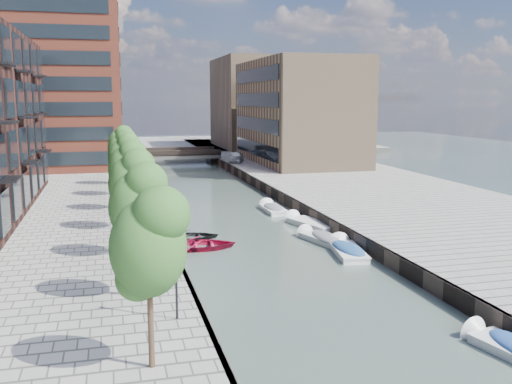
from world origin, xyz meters
name	(u,v)px	position (x,y,z in m)	size (l,w,h in m)	color
water	(213,200)	(0.00, 40.00, 0.00)	(300.00, 300.00, 0.00)	#38473F
quay_right	(364,189)	(16.00, 40.00, 0.50)	(20.00, 140.00, 1.00)	gray
quay_wall_left	(149,198)	(-6.10, 40.00, 0.50)	(0.25, 140.00, 1.00)	#332823
quay_wall_right	(273,193)	(6.10, 40.00, 0.50)	(0.25, 140.00, 1.00)	#332823
far_closure	(159,146)	(0.00, 100.00, 0.50)	(80.00, 40.00, 1.00)	gray
tower	(45,49)	(-17.00, 65.00, 16.00)	(18.00, 18.00, 30.00)	brown
tan_block_near	(297,112)	(16.00, 62.00, 8.00)	(12.00, 25.00, 14.00)	#907558
tan_block_far	(252,103)	(16.00, 88.00, 9.00)	(12.00, 20.00, 16.00)	#907558
bridge	(175,155)	(0.00, 72.00, 1.39)	(13.00, 6.00, 1.30)	gray
tree_0	(148,241)	(-8.50, 4.00, 5.31)	(2.50, 2.50, 5.95)	#382619
tree_1	(137,203)	(-8.50, 11.00, 5.31)	(2.50, 2.50, 5.95)	#382619
tree_2	(131,181)	(-8.50, 18.00, 5.31)	(2.50, 2.50, 5.95)	#382619
tree_3	(127,166)	(-8.50, 25.00, 5.31)	(2.50, 2.50, 5.95)	#382619
tree_4	(124,156)	(-8.50, 32.00, 5.31)	(2.50, 2.50, 5.95)	#382619
tree_5	(122,149)	(-8.50, 39.00, 5.31)	(2.50, 2.50, 5.95)	#382619
tree_6	(120,143)	(-8.50, 46.00, 5.31)	(2.50, 2.50, 5.95)	#382619
lamp_0	(176,259)	(-7.20, 8.00, 3.51)	(0.24, 0.24, 4.12)	black
lamp_1	(148,194)	(-7.20, 24.00, 3.51)	(0.24, 0.24, 4.12)	black
lamp_2	(136,167)	(-7.20, 40.00, 3.51)	(0.24, 0.24, 4.12)	black
sloop_1	(190,239)	(-4.33, 24.95, 0.00)	(2.91, 4.07, 0.84)	black
sloop_2	(200,249)	(-4.04, 22.23, 0.00)	(3.40, 4.77, 0.99)	#A81237
sloop_3	(161,211)	(-5.40, 35.58, 0.00)	(3.16, 4.42, 0.92)	white
sloop_4	(160,204)	(-5.14, 39.32, 0.00)	(2.95, 4.13, 0.85)	#242427
motorboat_1	(322,239)	(4.45, 22.06, 0.19)	(2.76, 4.85, 1.53)	silver
motorboat_2	(307,224)	(5.19, 27.13, 0.10)	(3.15, 5.30, 1.67)	white
motorboat_3	(346,250)	(4.89, 18.81, 0.20)	(2.42, 5.02, 1.60)	white
motorboat_4	(272,209)	(4.12, 33.34, 0.19)	(1.62, 4.59, 1.53)	white
car	(236,157)	(7.56, 63.45, 1.75)	(1.76, 4.38, 1.49)	silver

